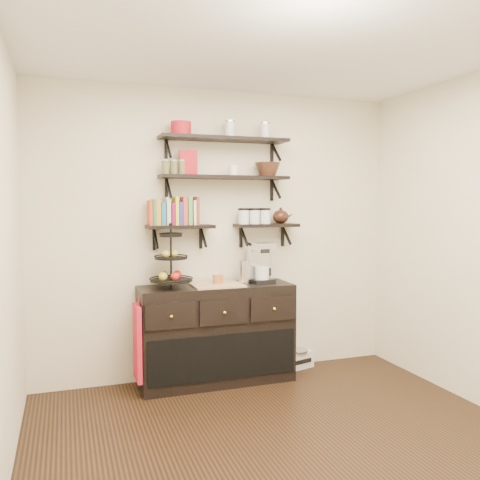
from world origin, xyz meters
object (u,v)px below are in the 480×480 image
object	(u,v)px
fruit_stand	(171,266)
coffee_maker	(260,264)
sideboard	(216,334)
radio	(297,359)

from	to	relation	value
fruit_stand	coffee_maker	xyz separation A→B (m)	(0.85, 0.02, -0.01)
sideboard	coffee_maker	bearing A→B (deg)	3.33
coffee_maker	radio	distance (m)	1.08
fruit_stand	coffee_maker	bearing A→B (deg)	1.44
sideboard	fruit_stand	xyz separation A→B (m)	(-0.41, 0.00, 0.64)
coffee_maker	radio	bearing A→B (deg)	3.42
fruit_stand	radio	distance (m)	1.64
sideboard	fruit_stand	distance (m)	0.76
fruit_stand	radio	size ratio (longest dim) A/B	1.61
sideboard	radio	distance (m)	0.96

